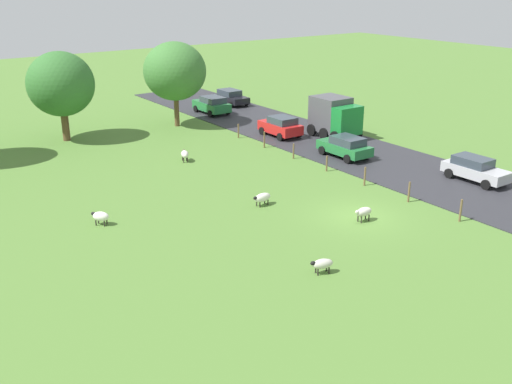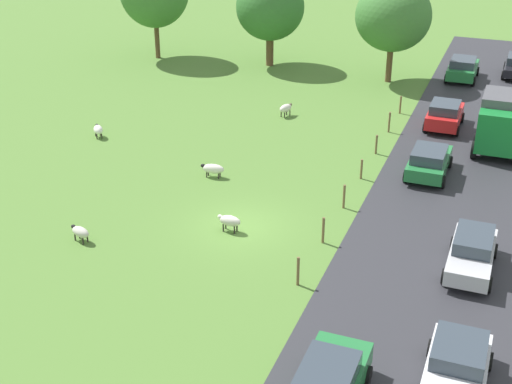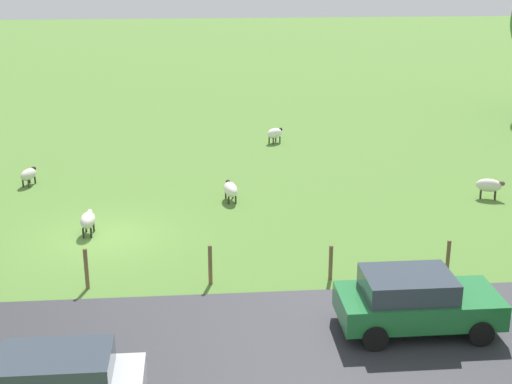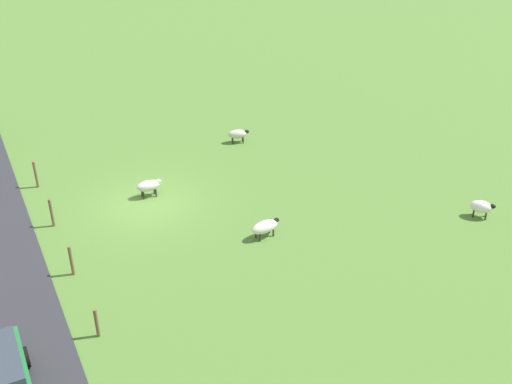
% 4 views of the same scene
% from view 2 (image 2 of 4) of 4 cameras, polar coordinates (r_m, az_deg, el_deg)
% --- Properties ---
extents(ground_plane, '(160.00, 160.00, 0.00)m').
position_cam_2_polar(ground_plane, '(33.42, -1.21, -2.72)').
color(ground_plane, '#517A33').
extents(road_strip, '(8.00, 80.00, 0.06)m').
position_cam_2_polar(road_strip, '(31.59, 13.77, -5.35)').
color(road_strip, '#2D2D33').
rests_on(road_strip, ground_plane).
extents(sheep_0, '(0.84, 1.16, 0.81)m').
position_cam_2_polar(sheep_0, '(46.75, 2.38, 6.64)').
color(sheep_0, silver).
rests_on(sheep_0, ground_plane).
extents(sheep_1, '(1.32, 0.65, 0.74)m').
position_cam_2_polar(sheep_1, '(38.11, -3.43, 1.85)').
color(sheep_1, silver).
rests_on(sheep_1, ground_plane).
extents(sheep_2, '(0.99, 1.03, 0.76)m').
position_cam_2_polar(sheep_2, '(44.30, -12.40, 4.85)').
color(sheep_2, white).
rests_on(sheep_2, ground_plane).
extents(sheep_3, '(1.14, 0.74, 0.71)m').
position_cam_2_polar(sheep_3, '(32.92, -13.75, -3.09)').
color(sheep_3, beige).
rests_on(sheep_3, ground_plane).
extents(sheep_4, '(1.14, 0.52, 0.79)m').
position_cam_2_polar(sheep_4, '(32.76, -2.10, -2.30)').
color(sheep_4, beige).
rests_on(sheep_4, ground_plane).
extents(tree_0, '(5.26, 5.26, 7.13)m').
position_cam_2_polar(tree_0, '(56.99, 1.13, 14.43)').
color(tree_0, brown).
rests_on(tree_0, ground_plane).
extents(tree_1, '(5.43, 5.43, 7.36)m').
position_cam_2_polar(tree_1, '(53.63, 10.82, 13.53)').
color(tree_1, brown).
rests_on(tree_1, ground_plane).
extents(fence_post_0, '(0.12, 0.12, 1.28)m').
position_cam_2_polar(fence_post_0, '(28.93, 3.35, -6.28)').
color(fence_post_0, brown).
rests_on(fence_post_0, ground_plane).
extents(fence_post_1, '(0.12, 0.12, 1.26)m').
position_cam_2_polar(fence_post_1, '(31.92, 5.35, -3.04)').
color(fence_post_1, brown).
rests_on(fence_post_1, ground_plane).
extents(fence_post_2, '(0.12, 0.12, 1.23)m').
position_cam_2_polar(fence_post_2, '(35.02, 6.99, -0.36)').
color(fence_post_2, brown).
rests_on(fence_post_2, ground_plane).
extents(fence_post_3, '(0.12, 0.12, 1.10)m').
position_cam_2_polar(fence_post_3, '(38.24, 8.35, 1.80)').
color(fence_post_3, brown).
rests_on(fence_post_3, ground_plane).
extents(fence_post_4, '(0.12, 0.12, 1.13)m').
position_cam_2_polar(fence_post_4, '(41.49, 9.51, 3.74)').
color(fence_post_4, brown).
rests_on(fence_post_4, ground_plane).
extents(fence_post_5, '(0.12, 0.12, 1.28)m').
position_cam_2_polar(fence_post_5, '(44.77, 10.51, 5.45)').
color(fence_post_5, brown).
rests_on(fence_post_5, ground_plane).
extents(fence_post_6, '(0.12, 0.12, 1.18)m').
position_cam_2_polar(fence_post_6, '(48.14, 11.36, 6.79)').
color(fence_post_6, brown).
rests_on(fence_post_6, ground_plane).
extents(truck_0, '(2.74, 4.00, 3.26)m').
position_cam_2_polar(truck_0, '(42.97, 18.91, 5.20)').
color(truck_0, '#197F33').
rests_on(truck_0, road_strip).
extents(car_0, '(2.13, 4.13, 1.56)m').
position_cam_2_polar(car_0, '(39.09, 13.55, 2.41)').
color(car_0, '#237238').
rests_on(car_0, road_strip).
extents(car_1, '(2.14, 3.84, 1.50)m').
position_cam_2_polar(car_1, '(24.81, 15.65, -13.05)').
color(car_1, silver).
rests_on(car_1, road_strip).
extents(car_3, '(2.18, 4.14, 1.65)m').
position_cam_2_polar(car_3, '(56.15, 16.06, 9.41)').
color(car_3, '#237238').
rests_on(car_3, road_strip).
extents(car_4, '(2.14, 3.80, 1.67)m').
position_cam_2_polar(car_4, '(46.02, 14.72, 5.97)').
color(car_4, red).
rests_on(car_4, road_strip).
extents(car_5, '(1.94, 4.26, 1.55)m').
position_cam_2_polar(car_5, '(31.01, 16.74, -4.58)').
color(car_5, '#B7B7BC').
rests_on(car_5, road_strip).
extents(car_6, '(2.09, 4.13, 1.67)m').
position_cam_2_polar(car_6, '(23.28, 5.78, -14.80)').
color(car_6, '#237238').
rests_on(car_6, road_strip).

